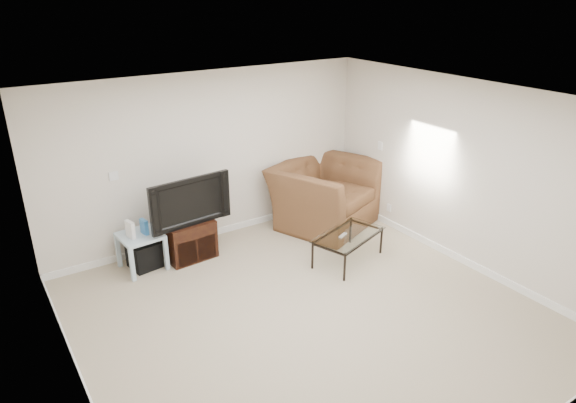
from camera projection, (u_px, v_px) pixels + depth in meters
floor at (308, 314)px, 6.01m from camera, size 5.00×5.00×0.00m
ceiling at (312, 102)px, 5.05m from camera, size 5.00×5.00×0.00m
wall_back at (210, 158)px, 7.46m from camera, size 5.00×0.02×2.50m
wall_left at (66, 286)px, 4.27m from camera, size 0.02×5.00×2.50m
wall_right at (464, 175)px, 6.79m from camera, size 0.02×5.00×2.50m
plate_back at (114, 176)px, 6.74m from camera, size 0.12×0.02×0.12m
plate_right_switch at (380, 146)px, 8.02m from camera, size 0.02×0.09×0.13m
plate_right_outlet at (389, 208)px, 8.16m from camera, size 0.02×0.08×0.12m
tv_stand at (189, 239)px, 7.18m from camera, size 0.70×0.51×0.55m
dvd_player at (189, 229)px, 7.09m from camera, size 0.35×0.26×0.05m
television at (187, 200)px, 6.93m from camera, size 1.11×0.32×0.68m
side_table at (142, 251)px, 6.91m from camera, size 0.57×0.57×0.51m
subwoofer at (144, 255)px, 6.97m from camera, size 0.42×0.42×0.37m
game_console at (130, 230)px, 6.68m from camera, size 0.09×0.18×0.23m
game_case at (144, 227)px, 6.80m from camera, size 0.07×0.15×0.20m
recliner at (325, 184)px, 8.09m from camera, size 1.80×1.50×1.35m
coffee_table at (348, 247)px, 7.12m from camera, size 1.17×0.88×0.41m
remote at (343, 235)px, 6.99m from camera, size 0.17×0.11×0.02m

